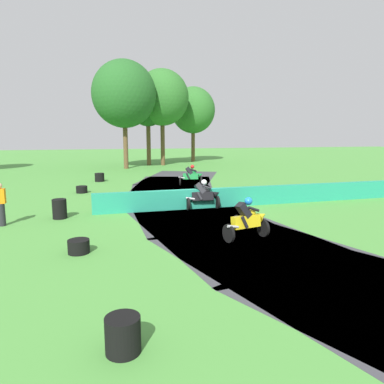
{
  "coord_description": "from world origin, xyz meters",
  "views": [
    {
      "loc": [
        -3.16,
        -15.67,
        3.5
      ],
      "look_at": [
        0.1,
        -0.72,
        0.9
      ],
      "focal_mm": 33.14,
      "sensor_mm": 36.0,
      "label": 1
    }
  ],
  "objects_px": {
    "motorcycle_trailing_yellow": "(248,219)",
    "tire_stack_mid_a": "(82,189)",
    "tire_stack_near": "(100,177)",
    "motorcycle_lead_green": "(192,176)",
    "tire_stack_far": "(79,246)",
    "motorcycle_chase_black": "(204,195)",
    "track_marshal": "(1,205)",
    "tire_stack_extra_a": "(123,335)",
    "tire_stack_mid_b": "(60,209)"
  },
  "relations": [
    {
      "from": "motorcycle_chase_black",
      "to": "track_marshal",
      "type": "relative_size",
      "value": 1.03
    },
    {
      "from": "tire_stack_mid_b",
      "to": "tire_stack_extra_a",
      "type": "distance_m",
      "value": 9.93
    },
    {
      "from": "tire_stack_extra_a",
      "to": "motorcycle_lead_green",
      "type": "bearing_deg",
      "value": 74.31
    },
    {
      "from": "tire_stack_mid_b",
      "to": "tire_stack_far",
      "type": "height_order",
      "value": "tire_stack_mid_b"
    },
    {
      "from": "tire_stack_near",
      "to": "tire_stack_far",
      "type": "height_order",
      "value": "tire_stack_near"
    },
    {
      "from": "motorcycle_trailing_yellow",
      "to": "tire_stack_mid_a",
      "type": "distance_m",
      "value": 12.21
    },
    {
      "from": "motorcycle_lead_green",
      "to": "track_marshal",
      "type": "height_order",
      "value": "track_marshal"
    },
    {
      "from": "tire_stack_mid_a",
      "to": "motorcycle_trailing_yellow",
      "type": "bearing_deg",
      "value": -59.74
    },
    {
      "from": "motorcycle_trailing_yellow",
      "to": "track_marshal",
      "type": "distance_m",
      "value": 9.14
    },
    {
      "from": "motorcycle_lead_green",
      "to": "track_marshal",
      "type": "relative_size",
      "value": 1.05
    },
    {
      "from": "motorcycle_trailing_yellow",
      "to": "tire_stack_extra_a",
      "type": "bearing_deg",
      "value": -127.89
    },
    {
      "from": "motorcycle_chase_black",
      "to": "track_marshal",
      "type": "bearing_deg",
      "value": -170.67
    },
    {
      "from": "motorcycle_lead_green",
      "to": "tire_stack_near",
      "type": "distance_m",
      "value": 6.84
    },
    {
      "from": "motorcycle_trailing_yellow",
      "to": "track_marshal",
      "type": "height_order",
      "value": "track_marshal"
    },
    {
      "from": "motorcycle_trailing_yellow",
      "to": "track_marshal",
      "type": "xyz_separation_m",
      "value": [
        -8.43,
        3.53,
        0.16
      ]
    },
    {
      "from": "tire_stack_near",
      "to": "track_marshal",
      "type": "relative_size",
      "value": 0.41
    },
    {
      "from": "tire_stack_mid_a",
      "to": "tire_stack_far",
      "type": "bearing_deg",
      "value": -85.64
    },
    {
      "from": "motorcycle_chase_black",
      "to": "tire_stack_mid_a",
      "type": "bearing_deg",
      "value": 136.08
    },
    {
      "from": "motorcycle_trailing_yellow",
      "to": "tire_stack_extra_a",
      "type": "distance_m",
      "value": 6.81
    },
    {
      "from": "tire_stack_mid_a",
      "to": "tire_stack_mid_b",
      "type": "relative_size",
      "value": 0.8
    },
    {
      "from": "motorcycle_chase_black",
      "to": "motorcycle_trailing_yellow",
      "type": "height_order",
      "value": "motorcycle_trailing_yellow"
    },
    {
      "from": "tire_stack_extra_a",
      "to": "tire_stack_mid_a",
      "type": "bearing_deg",
      "value": 97.07
    },
    {
      "from": "motorcycle_lead_green",
      "to": "track_marshal",
      "type": "bearing_deg",
      "value": -136.85
    },
    {
      "from": "motorcycle_trailing_yellow",
      "to": "tire_stack_mid_b",
      "type": "relative_size",
      "value": 2.1
    },
    {
      "from": "tire_stack_near",
      "to": "tire_stack_far",
      "type": "relative_size",
      "value": 1.06
    },
    {
      "from": "motorcycle_lead_green",
      "to": "tire_stack_far",
      "type": "relative_size",
      "value": 2.73
    },
    {
      "from": "motorcycle_lead_green",
      "to": "tire_stack_near",
      "type": "xyz_separation_m",
      "value": [
        -6.06,
        3.17,
        -0.35
      ]
    },
    {
      "from": "motorcycle_chase_black",
      "to": "tire_stack_mid_a",
      "type": "height_order",
      "value": "motorcycle_chase_black"
    },
    {
      "from": "tire_stack_mid_a",
      "to": "tire_stack_mid_b",
      "type": "bearing_deg",
      "value": -93.07
    },
    {
      "from": "tire_stack_near",
      "to": "tire_stack_mid_a",
      "type": "xyz_separation_m",
      "value": [
        -0.83,
        -4.75,
        -0.1
      ]
    },
    {
      "from": "motorcycle_trailing_yellow",
      "to": "tire_stack_near",
      "type": "distance_m",
      "value": 16.19
    },
    {
      "from": "motorcycle_lead_green",
      "to": "tire_stack_far",
      "type": "height_order",
      "value": "motorcycle_lead_green"
    },
    {
      "from": "motorcycle_trailing_yellow",
      "to": "tire_stack_mid_b",
      "type": "bearing_deg",
      "value": 146.53
    },
    {
      "from": "tire_stack_far",
      "to": "motorcycle_chase_black",
      "type": "bearing_deg",
      "value": 45.45
    },
    {
      "from": "motorcycle_chase_black",
      "to": "tire_stack_near",
      "type": "bearing_deg",
      "value": 115.89
    },
    {
      "from": "tire_stack_mid_b",
      "to": "tire_stack_far",
      "type": "distance_m",
      "value": 4.71
    },
    {
      "from": "motorcycle_lead_green",
      "to": "motorcycle_trailing_yellow",
      "type": "bearing_deg",
      "value": -93.48
    },
    {
      "from": "motorcycle_lead_green",
      "to": "track_marshal",
      "type": "distance_m",
      "value": 12.57
    },
    {
      "from": "tire_stack_near",
      "to": "tire_stack_extra_a",
      "type": "distance_m",
      "value": 20.69
    },
    {
      "from": "motorcycle_chase_black",
      "to": "motorcycle_trailing_yellow",
      "type": "xyz_separation_m",
      "value": [
        0.26,
        -4.87,
        0.03
      ]
    },
    {
      "from": "motorcycle_lead_green",
      "to": "tire_stack_mid_b",
      "type": "distance_m",
      "value": 10.66
    },
    {
      "from": "tire_stack_near",
      "to": "motorcycle_trailing_yellow",
      "type": "bearing_deg",
      "value": -70.82
    },
    {
      "from": "motorcycle_chase_black",
      "to": "tire_stack_near",
      "type": "xyz_separation_m",
      "value": [
        -5.06,
        10.42,
        -0.33
      ]
    },
    {
      "from": "motorcycle_lead_green",
      "to": "tire_stack_extra_a",
      "type": "height_order",
      "value": "motorcycle_lead_green"
    },
    {
      "from": "tire_stack_far",
      "to": "tire_stack_extra_a",
      "type": "relative_size",
      "value": 1.04
    },
    {
      "from": "motorcycle_trailing_yellow",
      "to": "tire_stack_extra_a",
      "type": "xyz_separation_m",
      "value": [
        -4.18,
        -5.37,
        -0.36
      ]
    },
    {
      "from": "motorcycle_chase_black",
      "to": "tire_stack_near",
      "type": "height_order",
      "value": "motorcycle_chase_black"
    },
    {
      "from": "motorcycle_lead_green",
      "to": "tire_stack_near",
      "type": "height_order",
      "value": "motorcycle_lead_green"
    },
    {
      "from": "motorcycle_trailing_yellow",
      "to": "tire_stack_near",
      "type": "height_order",
      "value": "motorcycle_trailing_yellow"
    },
    {
      "from": "tire_stack_extra_a",
      "to": "tire_stack_mid_b",
      "type": "bearing_deg",
      "value": 103.44
    }
  ]
}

